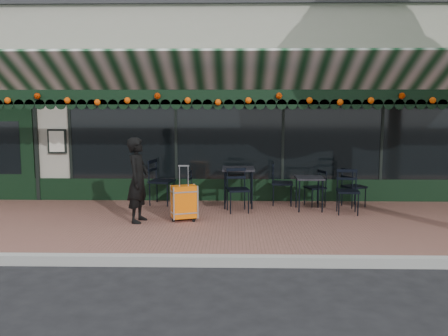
{
  "coord_description": "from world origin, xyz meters",
  "views": [
    {
      "loc": [
        0.32,
        -6.65,
        2.27
      ],
      "look_at": [
        0.13,
        1.6,
        1.21
      ],
      "focal_mm": 38.0,
      "sensor_mm": 36.0,
      "label": 1
    }
  ],
  "objects_px": {
    "chair_a_right": "(354,187)",
    "chair_b_left": "(182,188)",
    "suitcase": "(184,202)",
    "chair_b_right": "(282,183)",
    "cafe_table_a": "(309,180)",
    "chair_a_front": "(348,192)",
    "cafe_table_b": "(238,172)",
    "chair_solo": "(162,182)",
    "chair_b_front": "(238,190)",
    "chair_a_left": "(315,188)",
    "woman": "(138,180)"
  },
  "relations": [
    {
      "from": "chair_a_right",
      "to": "chair_b_left",
      "type": "height_order",
      "value": "chair_a_right"
    },
    {
      "from": "suitcase",
      "to": "chair_b_right",
      "type": "height_order",
      "value": "suitcase"
    },
    {
      "from": "cafe_table_a",
      "to": "chair_a_front",
      "type": "xyz_separation_m",
      "value": [
        0.71,
        -0.34,
        -0.17
      ]
    },
    {
      "from": "suitcase",
      "to": "cafe_table_b",
      "type": "bearing_deg",
      "value": 32.49
    },
    {
      "from": "chair_b_right",
      "to": "suitcase",
      "type": "bearing_deg",
      "value": 133.07
    },
    {
      "from": "cafe_table_b",
      "to": "chair_b_left",
      "type": "bearing_deg",
      "value": -179.95
    },
    {
      "from": "cafe_table_b",
      "to": "suitcase",
      "type": "bearing_deg",
      "value": -127.53
    },
    {
      "from": "chair_a_right",
      "to": "chair_solo",
      "type": "bearing_deg",
      "value": 63.53
    },
    {
      "from": "chair_b_right",
      "to": "chair_b_front",
      "type": "bearing_deg",
      "value": 133.13
    },
    {
      "from": "chair_b_right",
      "to": "chair_b_left",
      "type": "bearing_deg",
      "value": 100.68
    },
    {
      "from": "chair_a_right",
      "to": "chair_solo",
      "type": "xyz_separation_m",
      "value": [
        -4.14,
        0.14,
        0.08
      ]
    },
    {
      "from": "suitcase",
      "to": "chair_b_front",
      "type": "relative_size",
      "value": 1.16
    },
    {
      "from": "suitcase",
      "to": "chair_b_front",
      "type": "bearing_deg",
      "value": 17.66
    },
    {
      "from": "cafe_table_a",
      "to": "chair_b_right",
      "type": "bearing_deg",
      "value": 133.24
    },
    {
      "from": "chair_a_left",
      "to": "chair_b_right",
      "type": "relative_size",
      "value": 0.83
    },
    {
      "from": "cafe_table_b",
      "to": "chair_a_right",
      "type": "relative_size",
      "value": 0.99
    },
    {
      "from": "chair_a_front",
      "to": "chair_b_front",
      "type": "distance_m",
      "value": 2.19
    },
    {
      "from": "chair_b_left",
      "to": "chair_b_front",
      "type": "bearing_deg",
      "value": 74.13
    },
    {
      "from": "chair_b_right",
      "to": "chair_b_front",
      "type": "distance_m",
      "value": 1.23
    },
    {
      "from": "chair_a_right",
      "to": "chair_b_right",
      "type": "relative_size",
      "value": 0.9
    },
    {
      "from": "cafe_table_a",
      "to": "chair_a_left",
      "type": "xyz_separation_m",
      "value": [
        0.2,
        0.44,
        -0.23
      ]
    },
    {
      "from": "chair_a_right",
      "to": "chair_a_front",
      "type": "bearing_deg",
      "value": 132.63
    },
    {
      "from": "chair_a_left",
      "to": "chair_a_right",
      "type": "xyz_separation_m",
      "value": [
        0.81,
        -0.07,
        0.03
      ]
    },
    {
      "from": "chair_solo",
      "to": "chair_b_left",
      "type": "bearing_deg",
      "value": -98.29
    },
    {
      "from": "chair_a_front",
      "to": "suitcase",
      "type": "bearing_deg",
      "value": -162.04
    },
    {
      "from": "woman",
      "to": "chair_solo",
      "type": "height_order",
      "value": "woman"
    },
    {
      "from": "suitcase",
      "to": "chair_solo",
      "type": "xyz_separation_m",
      "value": [
        -0.65,
        1.51,
        0.15
      ]
    },
    {
      "from": "chair_solo",
      "to": "cafe_table_b",
      "type": "bearing_deg",
      "value": -82.98
    },
    {
      "from": "chair_b_left",
      "to": "cafe_table_a",
      "type": "bearing_deg",
      "value": 91.8
    },
    {
      "from": "woman",
      "to": "cafe_table_a",
      "type": "bearing_deg",
      "value": -62.99
    },
    {
      "from": "cafe_table_b",
      "to": "chair_a_left",
      "type": "height_order",
      "value": "cafe_table_b"
    },
    {
      "from": "chair_a_right",
      "to": "chair_b_front",
      "type": "xyz_separation_m",
      "value": [
        -2.49,
        -0.59,
        0.03
      ]
    },
    {
      "from": "cafe_table_a",
      "to": "chair_b_right",
      "type": "distance_m",
      "value": 0.75
    },
    {
      "from": "chair_a_left",
      "to": "chair_solo",
      "type": "xyz_separation_m",
      "value": [
        -3.33,
        0.08,
        0.11
      ]
    },
    {
      "from": "chair_a_right",
      "to": "chair_b_front",
      "type": "height_order",
      "value": "chair_b_front"
    },
    {
      "from": "suitcase",
      "to": "chair_a_front",
      "type": "height_order",
      "value": "suitcase"
    },
    {
      "from": "woman",
      "to": "chair_b_front",
      "type": "xyz_separation_m",
      "value": [
        1.84,
        0.87,
        -0.34
      ]
    },
    {
      "from": "cafe_table_a",
      "to": "chair_a_right",
      "type": "relative_size",
      "value": 0.82
    },
    {
      "from": "chair_solo",
      "to": "chair_b_right",
      "type": "bearing_deg",
      "value": -76.4
    },
    {
      "from": "cafe_table_b",
      "to": "chair_solo",
      "type": "xyz_separation_m",
      "value": [
        -1.67,
        0.18,
        -0.25
      ]
    },
    {
      "from": "chair_solo",
      "to": "suitcase",
      "type": "bearing_deg",
      "value": -143.65
    },
    {
      "from": "chair_b_left",
      "to": "chair_solo",
      "type": "height_order",
      "value": "chair_solo"
    },
    {
      "from": "cafe_table_a",
      "to": "chair_b_right",
      "type": "xyz_separation_m",
      "value": [
        -0.5,
        0.53,
        -0.15
      ]
    },
    {
      "from": "woman",
      "to": "chair_solo",
      "type": "bearing_deg",
      "value": 2.11
    },
    {
      "from": "suitcase",
      "to": "cafe_table_b",
      "type": "xyz_separation_m",
      "value": [
        1.02,
        1.33,
        0.4
      ]
    },
    {
      "from": "chair_a_front",
      "to": "cafe_table_b",
      "type": "bearing_deg",
      "value": 169.15
    },
    {
      "from": "suitcase",
      "to": "cafe_table_b",
      "type": "relative_size",
      "value": 1.25
    },
    {
      "from": "chair_a_left",
      "to": "chair_a_right",
      "type": "bearing_deg",
      "value": 64.44
    },
    {
      "from": "woman",
      "to": "chair_a_front",
      "type": "height_order",
      "value": "woman"
    },
    {
      "from": "chair_b_right",
      "to": "chair_solo",
      "type": "xyz_separation_m",
      "value": [
        -2.63,
        -0.02,
        0.03
      ]
    }
  ]
}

